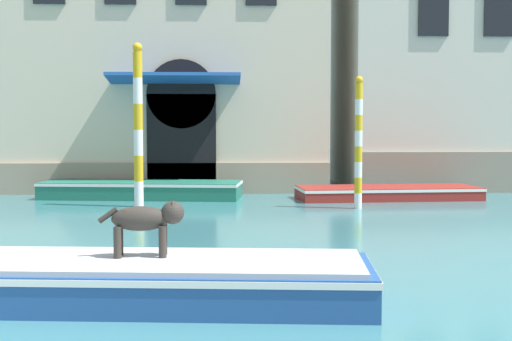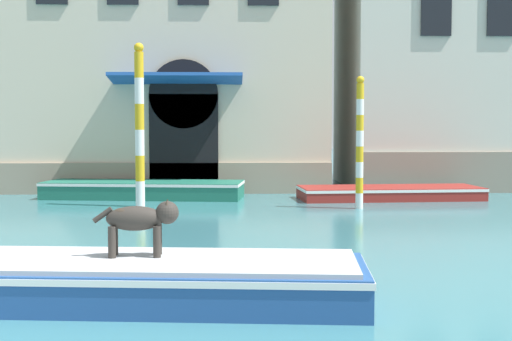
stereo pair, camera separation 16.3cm
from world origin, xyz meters
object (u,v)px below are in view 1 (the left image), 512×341
Objects in this scene: mooring_pole_2 at (359,142)px; mooring_pole_0 at (138,124)px; boat_foreground at (52,278)px; boat_moored_near_palazzo at (142,189)px; boat_moored_far at (388,192)px; dog_on_deck at (147,219)px.

mooring_pole_0 is at bearing 173.50° from mooring_pole_2.
boat_foreground is at bearing -89.17° from mooring_pole_0.
boat_moored_near_palazzo is 7.43m from boat_moored_far.
mooring_pole_0 is (-0.15, 10.40, 1.94)m from boat_foreground.
boat_moored_far is at bearing 2.67° from boat_moored_near_palazzo.
dog_on_deck is 10.50m from mooring_pole_0.
dog_on_deck is 12.73m from boat_moored_near_palazzo.
dog_on_deck reaches higher than boat_foreground.
mooring_pole_0 is at bearing 95.56° from dog_on_deck.
dog_on_deck reaches higher than boat_moored_far.
mooring_pole_2 reaches higher than boat_foreground.
dog_on_deck is at bearing -120.12° from boat_moored_far.
dog_on_deck is at bearing -82.63° from mooring_pole_0.
boat_foreground is 1.85× the size of mooring_pole_0.
boat_foreground is at bearing -120.48° from mooring_pole_2.
dog_on_deck is at bearing -76.02° from boat_moored_near_palazzo.
mooring_pole_2 is at bearing -18.82° from boat_moored_near_palazzo.
boat_moored_near_palazzo is at bearing 96.67° from boat_foreground.
mooring_pole_0 is 5.94m from mooring_pole_2.
boat_foreground is 12.68m from boat_moored_near_palazzo.
boat_foreground is 11.39m from mooring_pole_2.
mooring_pole_0 is at bearing -78.19° from boat_moored_near_palazzo.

